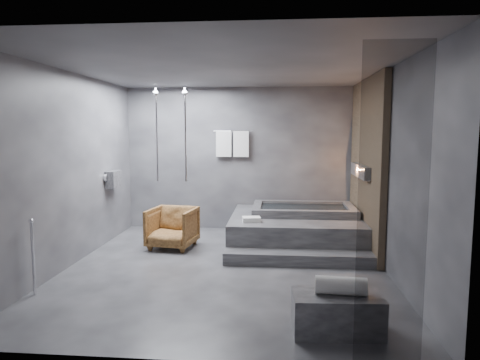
# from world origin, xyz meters

# --- Properties ---
(room) EXTENTS (5.00, 5.04, 2.82)m
(room) POSITION_xyz_m (0.40, 0.24, 1.73)
(room) COLOR #2A2A2D
(room) RESTS_ON ground
(tub_deck) EXTENTS (2.20, 2.00, 0.50)m
(tub_deck) POSITION_xyz_m (1.05, 1.45, 0.25)
(tub_deck) COLOR #2F2F31
(tub_deck) RESTS_ON ground
(tub_step) EXTENTS (2.20, 0.36, 0.18)m
(tub_step) POSITION_xyz_m (1.05, 0.27, 0.09)
(tub_step) COLOR #2F2F31
(tub_step) RESTS_ON ground
(concrete_bench) EXTENTS (0.88, 0.51, 0.38)m
(concrete_bench) POSITION_xyz_m (1.32, -1.85, 0.19)
(concrete_bench) COLOR #313134
(concrete_bench) RESTS_ON ground
(driftwood_chair) EXTENTS (0.83, 0.85, 0.68)m
(driftwood_chair) POSITION_xyz_m (-1.02, 1.01, 0.34)
(driftwood_chair) COLOR #452911
(driftwood_chair) RESTS_ON ground
(rolled_towel) EXTENTS (0.50, 0.21, 0.18)m
(rolled_towel) POSITION_xyz_m (1.35, -1.86, 0.47)
(rolled_towel) COLOR silver
(rolled_towel) RESTS_ON concrete_bench
(deck_towel) EXTENTS (0.32, 0.25, 0.08)m
(deck_towel) POSITION_xyz_m (0.32, 0.85, 0.54)
(deck_towel) COLOR white
(deck_towel) RESTS_ON tub_deck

